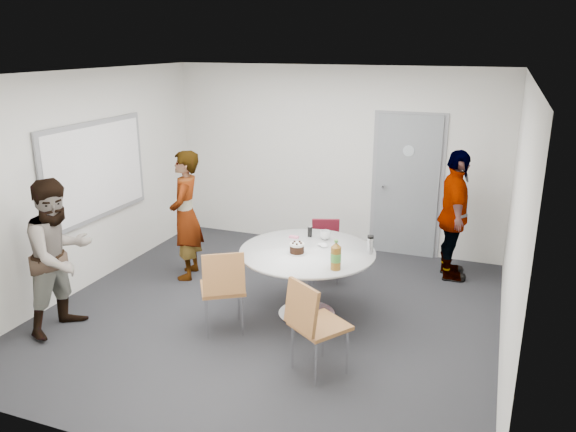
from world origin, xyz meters
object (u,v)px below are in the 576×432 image
at_px(chair_near_right, 312,319).
at_px(person_main, 186,215).
at_px(whiteboard, 96,171).
at_px(door, 407,186).
at_px(person_right, 454,216).
at_px(person_left, 60,256).
at_px(chair_near_left, 223,283).
at_px(chair_far, 326,244).
at_px(table, 309,260).

xyz_separation_m(chair_near_right, person_main, (-2.28, 1.64, 0.27)).
bearing_deg(chair_near_right, whiteboard, -165.77).
height_order(door, person_right, door).
bearing_deg(chair_near_right, person_left, -143.72).
bearing_deg(door, person_right, -42.65).
xyz_separation_m(whiteboard, chair_near_left, (2.18, -0.81, -0.86)).
bearing_deg(whiteboard, chair_far, 20.24).
height_order(door, person_left, door).
distance_m(chair_near_left, person_right, 3.22).
relative_size(chair_far, person_right, 0.46).
bearing_deg(person_right, whiteboard, 98.93).
xyz_separation_m(person_main, person_left, (-0.51, -1.72, -0.01)).
xyz_separation_m(whiteboard, person_left, (0.51, -1.31, -0.61)).
height_order(whiteboard, person_main, whiteboard).
bearing_deg(table, chair_near_left, -134.83).
relative_size(whiteboard, person_left, 1.13).
distance_m(door, person_left, 4.71).
bearing_deg(chair_far, chair_near_left, 54.05).
bearing_deg(whiteboard, door, 32.66).
relative_size(whiteboard, table, 1.25).
bearing_deg(door, person_left, -130.36).
distance_m(chair_near_left, person_main, 1.71).
relative_size(door, chair_far, 2.68).
bearing_deg(person_main, chair_near_left, 26.27).
relative_size(chair_near_left, person_right, 0.56).
distance_m(chair_far, person_right, 1.70).
bearing_deg(person_right, person_left, 116.01).
xyz_separation_m(whiteboard, chair_far, (2.74, 1.01, -0.97)).
height_order(person_main, person_right, person_right).
distance_m(table, chair_far, 1.14).
bearing_deg(person_main, person_right, 92.87).
distance_m(whiteboard, person_main, 1.25).
bearing_deg(door, table, -105.74).
height_order(door, table, door).
bearing_deg(person_left, chair_near_left, -65.84).
distance_m(door, chair_far, 1.61).
relative_size(chair_far, person_main, 0.47).
height_order(door, chair_far, door).
distance_m(whiteboard, chair_near_left, 2.48).
relative_size(chair_near_right, person_right, 0.55).
relative_size(door, person_right, 1.23).
bearing_deg(chair_near_left, person_right, 16.92).
relative_size(whiteboard, chair_far, 2.40).
bearing_deg(person_left, chair_far, -36.29).
bearing_deg(whiteboard, chair_near_left, -20.42).
bearing_deg(chair_near_left, door, 33.95).
height_order(table, chair_near_right, table).
distance_m(table, person_right, 2.21).
bearing_deg(chair_far, chair_near_right, 85.22).
xyz_separation_m(table, person_left, (-2.38, -1.21, 0.16)).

